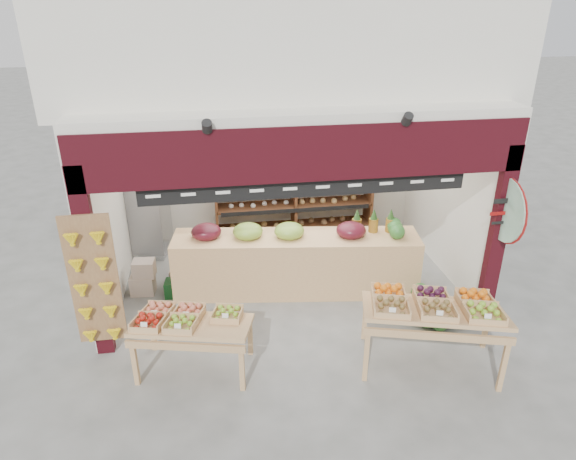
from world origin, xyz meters
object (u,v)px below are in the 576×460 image
Objects in this scene: refrigerator at (145,208)px; watermelon_pile at (432,309)px; display_table_right at (434,307)px; mid_counter at (295,261)px; cardboard_stack at (159,280)px; back_shelving at (294,186)px; display_table_left at (185,321)px.

watermelon_pile is at bearing -20.63° from refrigerator.
refrigerator is at bearing 135.20° from display_table_right.
mid_counter is 5.41× the size of watermelon_pile.
refrigerator is 1.64m from cardboard_stack.
back_shelving is at bearing 106.22° from display_table_right.
mid_counter is (-0.29, -1.78, -0.62)m from back_shelving.
display_table_right is (3.85, -3.83, -0.03)m from refrigerator.
display_table_left is 3.60m from watermelon_pile.
back_shelving is 1.65× the size of refrigerator.
mid_counter is 2.48× the size of display_table_left.
refrigerator reaches higher than watermelon_pile.
back_shelving reaches higher than watermelon_pile.
cardboard_stack is at bearing -149.10° from back_shelving.
display_table_right is (1.41, -2.07, 0.35)m from mid_counter.
back_shelving is 4.10× the size of watermelon_pile.
back_shelving reaches higher than refrigerator.
back_shelving is at bearing 80.75° from mid_counter.
back_shelving reaches higher than mid_counter.
display_table_right is 2.68× the size of watermelon_pile.
display_table_right is 1.21m from watermelon_pile.
watermelon_pile is (1.57, -2.95, -0.95)m from back_shelving.
mid_counter is at bearing -99.25° from back_shelving.
back_shelving is 3.47m from watermelon_pile.
back_shelving is 1.90m from mid_counter.
cardboard_stack is at bearing 146.61° from display_table_right.
refrigerator is 5.25m from watermelon_pile.
refrigerator is at bearing -179.62° from back_shelving.
refrigerator reaches higher than cardboard_stack.
refrigerator is at bearing 144.31° from mid_counter.
refrigerator is 2.48× the size of watermelon_pile.
cardboard_stack is 0.60× the size of display_table_left.
display_table_right is (1.12, -3.85, -0.27)m from back_shelving.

